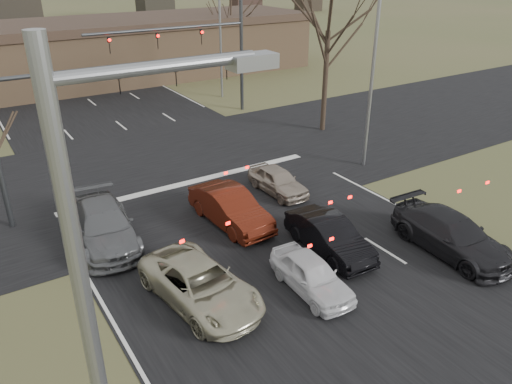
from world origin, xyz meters
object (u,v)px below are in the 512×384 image
mast_arm_near (72,99)px  streetlight_right_near (371,63)px  building (88,52)px  car_silver_ahead (278,181)px  mast_arm_far (206,44)px  car_black_hatch (329,236)px  car_silver_suv (200,284)px  car_white_sedan (311,275)px  car_red_ahead (230,208)px  streetlight_right_far (218,25)px  car_charcoal_sedan (451,234)px  car_grey_ahead (104,225)px

mast_arm_near → streetlight_right_near: size_ratio=1.21×
building → car_silver_ahead: 28.42m
building → mast_arm_near: mast_arm_near is taller
mast_arm_far → car_black_hatch: mast_arm_far is taller
mast_arm_far → car_silver_suv: mast_arm_far is taller
building → car_silver_ahead: (1.00, -28.33, -2.04)m
car_white_sedan → car_red_ahead: car_red_ahead is taller
streetlight_right_far → car_black_hatch: size_ratio=2.34×
streetlight_right_near → car_silver_ahead: bearing=-176.8°
car_silver_suv → car_red_ahead: (3.50, 4.12, 0.07)m
streetlight_right_far → mast_arm_far: bearing=-128.1°
mast_arm_far → car_red_ahead: 16.81m
building → car_white_sedan: 35.54m
car_white_sedan → car_silver_ahead: car_silver_ahead is taller
mast_arm_near → car_white_sedan: size_ratio=3.32×
car_white_sedan → car_charcoal_sedan: bearing=-5.8°
streetlight_right_far → car_grey_ahead: bearing=-130.4°
car_grey_ahead → car_silver_ahead: 8.51m
mast_arm_near → car_silver_ahead: 9.93m
mast_arm_near → car_white_sedan: (4.73, -10.40, -4.45)m
car_silver_suv → car_black_hatch: size_ratio=1.17×
streetlight_right_near → car_white_sedan: streetlight_right_near is taller
streetlight_right_near → car_silver_suv: bearing=-155.1°
building → car_black_hatch: size_ratio=9.93×
car_white_sedan → building: bearing=88.8°
mast_arm_far → streetlight_right_far: 5.12m
car_red_ahead → building: bearing=82.3°
car_silver_suv → car_black_hatch: bearing=-6.3°
mast_arm_far → car_grey_ahead: size_ratio=2.10×
car_black_hatch → building: bearing=92.7°
streetlight_right_far → car_grey_ahead: size_ratio=1.89×
streetlight_right_near → car_charcoal_sedan: size_ratio=1.94×
streetlight_right_near → car_silver_suv: streetlight_right_near is taller
car_black_hatch → car_red_ahead: size_ratio=0.92×
streetlight_right_near → streetlight_right_far: (0.50, 17.00, 0.00)m
streetlight_right_near → mast_arm_near: bearing=167.9°
car_red_ahead → car_silver_ahead: 3.81m
mast_arm_far → car_red_ahead: bearing=-114.3°
car_white_sedan → car_grey_ahead: 8.57m
mast_arm_near → car_black_hatch: mast_arm_near is taller
car_silver_suv → car_grey_ahead: 5.70m
streetlight_right_near → car_grey_ahead: (-14.33, -0.45, -4.82)m
car_charcoal_sedan → car_grey_ahead: (-11.12, 7.88, 0.02)m
car_silver_ahead → car_white_sedan: bearing=-117.1°
building → streetlight_right_near: bearing=-76.3°
mast_arm_far → streetlight_right_near: size_ratio=1.11×
streetlight_right_near → car_red_ahead: streetlight_right_near is taller
mast_arm_near → car_silver_suv: mast_arm_near is taller
building → car_black_hatch: (-0.40, -33.83, -1.96)m
streetlight_right_near → car_silver_ahead: (-5.82, -0.33, -4.96)m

